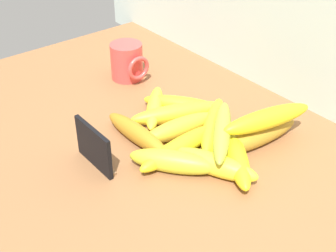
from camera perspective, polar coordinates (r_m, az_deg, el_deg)
The scene contains 17 objects.
counter_top at distance 92.41cm, azimuth -3.98°, elevation -3.28°, with size 110.00×76.00×3.00cm, color brown.
chalkboard_sign at distance 85.59cm, azimuth -9.20°, elevation -2.66°, with size 11.00×1.80×8.40cm.
coffee_mug at distance 114.18cm, azimuth -5.05°, elevation 7.95°, with size 9.37×7.87×8.93cm.
banana_0 at distance 93.13cm, azimuth 1.46°, elevation -0.21°, with size 17.29×4.02×4.02cm, color gold.
banana_1 at distance 100.30cm, azimuth -1.67°, elevation 2.31°, with size 17.34×3.38×3.38cm, color yellow.
banana_2 at distance 88.84cm, azimuth 6.01°, elevation -2.63°, with size 17.81×3.23×3.23cm, color yellow.
banana_3 at distance 94.75cm, azimuth 5.60°, elevation 0.21°, with size 20.21×3.80×3.80cm, color gold.
banana_4 at distance 87.87cm, azimuth 1.53°, elevation -2.64°, with size 20.40×3.84×3.84cm, color yellow.
banana_5 at distance 84.02cm, azimuth 0.68°, elevation -4.42°, with size 16.65×4.28×4.28cm, color gold.
banana_6 at distance 97.83cm, azimuth 1.25°, elevation 1.63°, with size 20.91×3.99×3.99cm, color yellow.
banana_7 at distance 83.91cm, azimuth 5.71°, elevation -4.73°, with size 16.79×4.16×4.16cm, color yellow.
banana_8 at distance 100.81cm, azimuth 2.15°, elevation 2.58°, with size 19.05×3.69×3.69cm, color yellow.
banana_9 at distance 86.96cm, azimuth 8.29°, elevation -3.40°, with size 20.50×4.08×4.08cm, color yellow.
banana_10 at distance 92.12cm, azimuth 10.91°, elevation -1.22°, with size 20.21×4.29×4.29cm, color #A68024.
banana_11 at distance 91.91cm, azimuth -3.89°, elevation -0.91°, with size 18.23×3.74×3.74cm, color #AF761D.
banana_12 at distance 90.13cm, azimuth 12.18°, elevation 0.90°, with size 19.78×3.95×3.95cm, color yellow.
banana_13 at distance 87.63cm, azimuth 6.71°, elevation -0.62°, with size 20.50×3.32×3.32cm, color #9BAE35.
Camera 1 is at (61.10, -41.11, 57.32)cm, focal length 49.25 mm.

